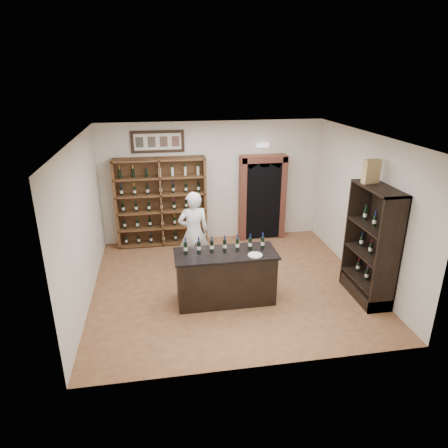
{
  "coord_description": "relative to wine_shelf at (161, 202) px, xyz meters",
  "views": [
    {
      "loc": [
        -1.33,
        -7.12,
        4.1
      ],
      "look_at": [
        -0.08,
        0.3,
        1.21
      ],
      "focal_mm": 32.0,
      "sensor_mm": 36.0,
      "label": 1
    }
  ],
  "objects": [
    {
      "name": "counter_bottle_4",
      "position": [
        1.34,
        -2.83,
        0.01
      ],
      "size": [
        0.07,
        0.07,
        0.3
      ],
      "color": "black",
      "rests_on": "tasting_counter"
    },
    {
      "name": "wall_back",
      "position": [
        1.3,
        0.17,
        0.4
      ],
      "size": [
        5.5,
        0.04,
        3.0
      ],
      "primitive_type": "cube",
      "color": "silver",
      "rests_on": "ground"
    },
    {
      "name": "floor",
      "position": [
        1.3,
        -2.33,
        -1.1
      ],
      "size": [
        5.5,
        5.5,
        0.0
      ],
      "primitive_type": "plane",
      "color": "#95653B",
      "rests_on": "ground"
    },
    {
      "name": "wine_crate",
      "position": [
        3.75,
        -2.96,
        1.32
      ],
      "size": [
        0.32,
        0.17,
        0.43
      ],
      "primitive_type": "cube",
      "rotation": [
        0.0,
        0.0,
        0.15
      ],
      "color": "tan",
      "rests_on": "side_cabinet"
    },
    {
      "name": "counter_bottle_6",
      "position": [
        1.82,
        -2.83,
        0.01
      ],
      "size": [
        0.07,
        0.07,
        0.3
      ],
      "color": "black",
      "rests_on": "tasting_counter"
    },
    {
      "name": "counter_bottle_1",
      "position": [
        0.62,
        -2.83,
        0.01
      ],
      "size": [
        0.07,
        0.07,
        0.3
      ],
      "color": "black",
      "rests_on": "tasting_counter"
    },
    {
      "name": "tasting_counter",
      "position": [
        1.1,
        -2.93,
        -0.61
      ],
      "size": [
        1.88,
        0.78,
        1.0
      ],
      "color": "black",
      "rests_on": "ground"
    },
    {
      "name": "wine_shelf",
      "position": [
        0.0,
        0.0,
        0.0
      ],
      "size": [
        2.2,
        0.38,
        2.2
      ],
      "color": "brown",
      "rests_on": "ground"
    },
    {
      "name": "ceiling",
      "position": [
        1.3,
        -2.33,
        1.9
      ],
      "size": [
        5.5,
        5.5,
        0.0
      ],
      "primitive_type": "plane",
      "rotation": [
        3.14,
        0.0,
        0.0
      ],
      "color": "white",
      "rests_on": "wall_back"
    },
    {
      "name": "counter_bottle_0",
      "position": [
        0.38,
        -2.83,
        0.01
      ],
      "size": [
        0.07,
        0.07,
        0.3
      ],
      "color": "black",
      "rests_on": "tasting_counter"
    },
    {
      "name": "counter_bottle_5",
      "position": [
        1.58,
        -2.83,
        0.01
      ],
      "size": [
        0.07,
        0.07,
        0.3
      ],
      "color": "black",
      "rests_on": "tasting_counter"
    },
    {
      "name": "framed_picture",
      "position": [
        0.0,
        0.14,
        1.45
      ],
      "size": [
        1.25,
        0.04,
        0.52
      ],
      "primitive_type": "cube",
      "color": "black",
      "rests_on": "wall_back"
    },
    {
      "name": "plate",
      "position": [
        1.6,
        -3.14,
        -0.09
      ],
      "size": [
        0.26,
        0.26,
        0.02
      ],
      "primitive_type": "cylinder",
      "color": "beige",
      "rests_on": "tasting_counter"
    },
    {
      "name": "wall_right",
      "position": [
        4.05,
        -2.33,
        0.4
      ],
      "size": [
        0.04,
        5.0,
        3.0
      ],
      "primitive_type": "cube",
      "color": "silver",
      "rests_on": "ground"
    },
    {
      "name": "arched_doorway",
      "position": [
        2.55,
        -0.0,
        0.04
      ],
      "size": [
        1.17,
        0.35,
        2.17
      ],
      "color": "black",
      "rests_on": "ground"
    },
    {
      "name": "wall_left",
      "position": [
        -1.45,
        -2.33,
        0.4
      ],
      "size": [
        0.04,
        5.0,
        3.0
      ],
      "primitive_type": "cube",
      "color": "silver",
      "rests_on": "ground"
    },
    {
      "name": "counter_bottle_2",
      "position": [
        0.86,
        -2.83,
        0.01
      ],
      "size": [
        0.07,
        0.07,
        0.3
      ],
      "color": "black",
      "rests_on": "tasting_counter"
    },
    {
      "name": "emergency_light",
      "position": [
        2.55,
        0.09,
        1.3
      ],
      "size": [
        0.3,
        0.1,
        0.1
      ],
      "primitive_type": "cube",
      "color": "white",
      "rests_on": "wall_back"
    },
    {
      "name": "counter_bottle_3",
      "position": [
        1.1,
        -2.83,
        0.01
      ],
      "size": [
        0.07,
        0.07,
        0.3
      ],
      "color": "black",
      "rests_on": "tasting_counter"
    },
    {
      "name": "shopkeeper",
      "position": [
        0.64,
        -1.62,
        -0.2
      ],
      "size": [
        0.68,
        0.48,
        1.8
      ],
      "primitive_type": "imported",
      "rotation": [
        0.0,
        0.0,
        3.21
      ],
      "color": "white",
      "rests_on": "ground"
    },
    {
      "name": "side_cabinet",
      "position": [
        3.82,
        -3.23,
        -0.35
      ],
      "size": [
        0.48,
        1.2,
        2.2
      ],
      "color": "black",
      "rests_on": "ground"
    }
  ]
}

